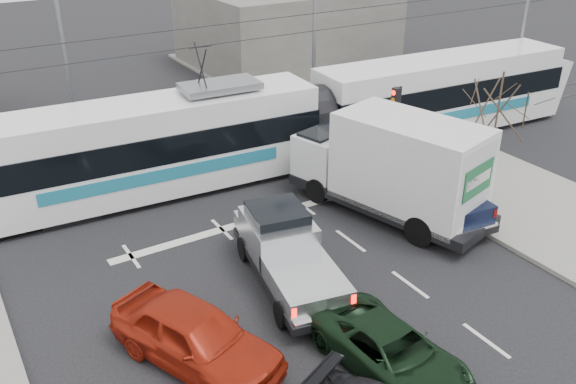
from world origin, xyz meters
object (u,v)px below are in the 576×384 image
traffic_signal (396,111)px  box_truck (393,167)px  green_car (392,352)px  silver_pickup (285,249)px  red_car (195,336)px  navy_pickup (423,185)px  street_lamp_near (311,18)px  tram (313,117)px  bare_tree (498,109)px  street_lamp_far (58,38)px

traffic_signal → box_truck: box_truck is taller
green_car → box_truck: bearing=45.8°
silver_pickup → red_car: silver_pickup is taller
silver_pickup → box_truck: size_ratio=0.74×
traffic_signal → green_car: traffic_signal is taller
navy_pickup → green_car: navy_pickup is taller
traffic_signal → street_lamp_near: 7.91m
tram → red_car: tram is taller
bare_tree → red_car: bearing=-170.3°
bare_tree → street_lamp_far: bearing=131.1°
bare_tree → box_truck: bearing=159.3°
silver_pickup → navy_pickup: bearing=20.0°
traffic_signal → street_lamp_far: bearing=138.3°
street_lamp_far → silver_pickup: size_ratio=1.52×
bare_tree → green_car: size_ratio=1.12×
traffic_signal → navy_pickup: traffic_signal is taller
bare_tree → box_truck: 4.21m
traffic_signal → tram: bearing=124.2°
street_lamp_near → box_truck: (-3.21, -10.18, -3.25)m
street_lamp_far → green_car: bearing=-80.9°
bare_tree → tram: size_ratio=0.18×
silver_pickup → red_car: (-3.86, -2.01, -0.20)m
bare_tree → street_lamp_far: 17.97m
box_truck → silver_pickup: bearing=-179.3°
street_lamp_far → silver_pickup: bearing=-78.2°
red_car → bare_tree: bearing=-12.5°
tram → silver_pickup: size_ratio=4.59×
navy_pickup → red_car: navy_pickup is taller
box_truck → traffic_signal: bearing=33.7°
street_lamp_far → box_truck: size_ratio=1.13×
box_truck → green_car: size_ratio=1.79×
street_lamp_far → red_car: (-1.00, -15.69, -4.29)m
traffic_signal → red_car: size_ratio=0.75×
street_lamp_near → silver_pickup: (-8.63, -11.67, -4.09)m
tram → box_truck: 5.68m
box_truck → bare_tree: bearing=-35.5°
tram → green_car: 13.35m
bare_tree → street_lamp_near: bearing=91.4°
bare_tree → green_car: bearing=-150.4°
tram → silver_pickup: bearing=-124.8°
box_truck → green_car: (-5.33, -6.35, -1.24)m
street_lamp_far → green_car: (2.96, -18.52, -4.49)m
traffic_signal → red_car: traffic_signal is taller
street_lamp_near → box_truck: 11.15m
silver_pickup → red_car: size_ratio=1.23×
street_lamp_near → tram: (-2.88, -4.51, -3.15)m
green_car → bare_tree: bearing=25.4°
navy_pickup → silver_pickup: bearing=-165.5°
box_truck → red_car: size_ratio=1.65×
red_car → street_lamp_near: bearing=25.4°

